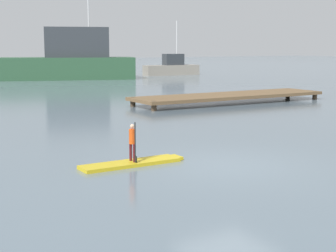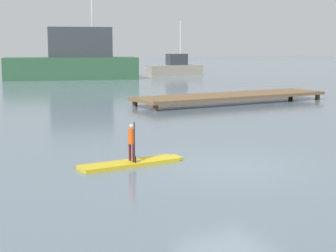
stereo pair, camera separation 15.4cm
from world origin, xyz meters
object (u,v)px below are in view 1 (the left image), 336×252
fishing_boat_white_large (71,60)px  motor_boat_small_navy (172,68)px  paddleboard_near (133,163)px  paddler_child_solo (133,141)px

fishing_boat_white_large → motor_boat_small_navy: bearing=5.4°
motor_boat_small_navy → paddleboard_near: bearing=-122.6°
paddler_child_solo → fishing_boat_white_large: size_ratio=0.08×
paddler_child_solo → motor_boat_small_navy: size_ratio=0.17×
paddleboard_near → paddler_child_solo: 0.63m
paddleboard_near → motor_boat_small_navy: (24.14, 37.76, 0.80)m
paddleboard_near → fishing_boat_white_large: bearing=72.1°
paddler_child_solo → fishing_boat_white_large: fishing_boat_white_large is taller
motor_boat_small_navy → fishing_boat_white_large: bearing=-174.6°
paddleboard_near → fishing_boat_white_large: (11.82, 36.60, 1.80)m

